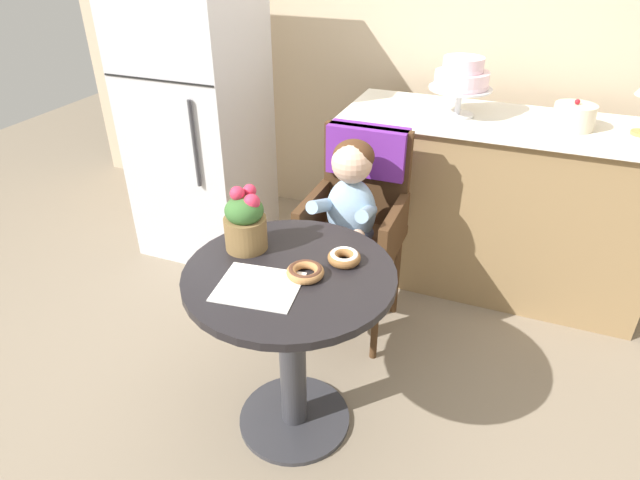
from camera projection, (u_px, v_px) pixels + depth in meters
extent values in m
plane|color=gray|center=(295.00, 419.00, 2.17)|extent=(8.00, 8.00, 0.00)
cylinder|color=black|center=(290.00, 275.00, 1.81)|extent=(0.72, 0.72, 0.03)
cylinder|color=#333338|center=(292.00, 355.00, 1.99)|extent=(0.10, 0.10, 0.69)
cylinder|color=#333338|center=(295.00, 418.00, 2.17)|extent=(0.44, 0.44, 0.02)
cube|color=#472D19|center=(351.00, 242.00, 2.44)|extent=(0.42, 0.42, 0.04)
cube|color=#472D19|center=(366.00, 175.00, 2.46)|extent=(0.40, 0.04, 0.46)
cube|color=#472D19|center=(312.00, 213.00, 2.44)|extent=(0.04, 0.38, 0.18)
cube|color=#472D19|center=(394.00, 229.00, 2.32)|extent=(0.04, 0.38, 0.18)
cube|color=#6B2893|center=(368.00, 150.00, 2.40)|extent=(0.36, 0.11, 0.22)
cylinder|color=#472D19|center=(300.00, 300.00, 2.48)|extent=(0.03, 0.03, 0.45)
cylinder|color=#472D19|center=(375.00, 318.00, 2.37)|extent=(0.03, 0.03, 0.45)
cylinder|color=#472D19|center=(328.00, 260.00, 2.77)|extent=(0.03, 0.03, 0.45)
cylinder|color=#472D19|center=(396.00, 275.00, 2.65)|extent=(0.03, 0.03, 0.45)
ellipsoid|color=#8CADCC|center=(351.00, 211.00, 2.34)|extent=(0.22, 0.16, 0.30)
sphere|color=#E0B293|center=(352.00, 163.00, 2.21)|extent=(0.17, 0.17, 0.17)
ellipsoid|color=#4C2D19|center=(354.00, 156.00, 2.22)|extent=(0.17, 0.17, 0.14)
cylinder|color=#8CADCC|center=(323.00, 205.00, 2.27)|extent=(0.08, 0.23, 0.13)
sphere|color=#E0B293|center=(319.00, 229.00, 2.24)|extent=(0.06, 0.06, 0.06)
cylinder|color=#8CADCC|center=(366.00, 213.00, 2.21)|extent=(0.08, 0.23, 0.13)
sphere|color=#E0B293|center=(358.00, 236.00, 2.19)|extent=(0.06, 0.06, 0.06)
cylinder|color=#3F4760|center=(332.00, 239.00, 2.35)|extent=(0.09, 0.22, 0.09)
cylinder|color=#3F4760|center=(323.00, 284.00, 2.35)|extent=(0.08, 0.08, 0.26)
cylinder|color=#3F4760|center=(356.00, 244.00, 2.31)|extent=(0.09, 0.22, 0.09)
cylinder|color=#3F4760|center=(347.00, 290.00, 2.31)|extent=(0.08, 0.08, 0.26)
cube|color=white|center=(259.00, 287.00, 1.72)|extent=(0.29, 0.25, 0.00)
torus|color=#936033|center=(344.00, 258.00, 1.84)|extent=(0.11, 0.11, 0.04)
torus|color=white|center=(344.00, 255.00, 1.84)|extent=(0.10, 0.10, 0.02)
torus|color=#AD7542|center=(305.00, 272.00, 1.77)|extent=(0.13, 0.13, 0.03)
torus|color=#512D1E|center=(305.00, 270.00, 1.77)|extent=(0.11, 0.11, 0.02)
cylinder|color=brown|center=(246.00, 233.00, 1.90)|extent=(0.15, 0.15, 0.12)
ellipsoid|color=#38662D|center=(244.00, 210.00, 1.86)|extent=(0.14, 0.14, 0.10)
sphere|color=#D82D4C|center=(252.00, 202.00, 1.83)|extent=(0.06, 0.06, 0.06)
sphere|color=#D82D4C|center=(250.00, 191.00, 1.86)|extent=(0.05, 0.05, 0.05)
sphere|color=#D82D4C|center=(237.00, 194.00, 1.83)|extent=(0.05, 0.05, 0.05)
sphere|color=#D82D4C|center=(241.00, 212.00, 1.83)|extent=(0.06, 0.06, 0.06)
cube|color=#93754C|center=(491.00, 205.00, 2.80)|extent=(1.50, 0.56, 0.90)
cube|color=white|center=(506.00, 122.00, 2.57)|extent=(1.56, 0.62, 0.01)
cylinder|color=silver|center=(457.00, 115.00, 2.64)|extent=(0.16, 0.16, 0.01)
cylinder|color=silver|center=(459.00, 101.00, 2.61)|extent=(0.03, 0.03, 0.12)
cylinder|color=silver|center=(460.00, 88.00, 2.58)|extent=(0.30, 0.30, 0.01)
cylinder|color=silver|center=(461.00, 79.00, 2.56)|extent=(0.26, 0.25, 0.08)
cylinder|color=silver|center=(461.00, 85.00, 2.57)|extent=(0.26, 0.26, 0.01)
cylinder|color=silver|center=(463.00, 64.00, 2.52)|extent=(0.19, 0.19, 0.07)
cylinder|color=silver|center=(463.00, 69.00, 2.53)|extent=(0.19, 0.19, 0.01)
cylinder|color=beige|center=(574.00, 117.00, 2.46)|extent=(0.19, 0.19, 0.11)
sphere|color=red|center=(578.00, 102.00, 2.42)|extent=(0.02, 0.02, 0.02)
cube|color=silver|center=(197.00, 106.00, 2.94)|extent=(0.64, 0.60, 1.70)
cube|color=black|center=(157.00, 80.00, 2.59)|extent=(0.63, 0.01, 0.01)
cylinder|color=#3F3F44|center=(194.00, 145.00, 2.68)|extent=(0.02, 0.02, 0.45)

